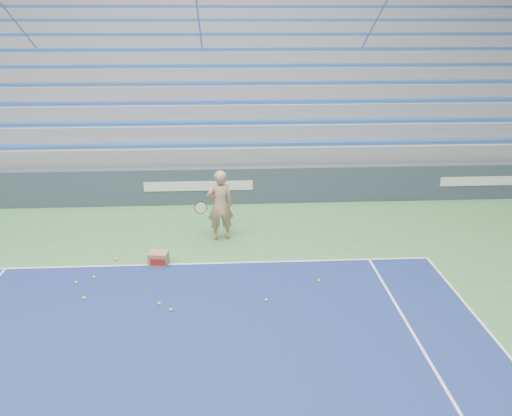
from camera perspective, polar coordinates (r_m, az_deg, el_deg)
The scene contains 12 objects.
sponsor_barrier at distance 14.98m, azimuth -6.53°, elevation 2.52°, with size 30.00×0.32×1.10m.
bleachers at distance 20.14m, azimuth -5.91°, elevation 12.58°, with size 31.00×9.15×7.30m.
tennis_player at distance 12.37m, azimuth -4.13°, elevation 0.30°, with size 0.97×0.89×1.80m.
ball_box at distance 11.52m, azimuth -11.07°, elevation -5.71°, with size 0.46×0.37×0.31m.
tennis_ball_0 at distance 11.26m, azimuth -19.87°, elevation -8.02°, with size 0.07×0.07×0.07m, color #B5E92F.
tennis_ball_1 at distance 9.84m, azimuth -9.68°, elevation -11.40°, with size 0.07×0.07×0.07m, color #B5E92F.
tennis_ball_2 at distance 10.64m, azimuth -19.04°, elevation -9.69°, with size 0.07×0.07×0.07m, color #B5E92F.
tennis_ball_3 at distance 10.01m, azimuth 1.19°, elevation -10.47°, with size 0.07×0.07×0.07m, color #B5E92F.
tennis_ball_4 at distance 10.07m, azimuth -10.99°, elevation -10.68°, with size 0.07×0.07×0.07m, color #B5E92F.
tennis_ball_5 at distance 11.35m, azimuth -18.00°, elevation -7.54°, with size 0.07×0.07×0.07m, color #B5E92F.
tennis_ball_6 at distance 12.01m, azimuth -15.66°, elevation -5.63°, with size 0.07×0.07×0.07m, color #B5E92F.
tennis_ball_7 at distance 10.76m, azimuth 7.23°, elevation -8.25°, with size 0.07×0.07×0.07m, color #B5E92F.
Camera 1 is at (0.92, 1.69, 5.25)m, focal length 35.00 mm.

